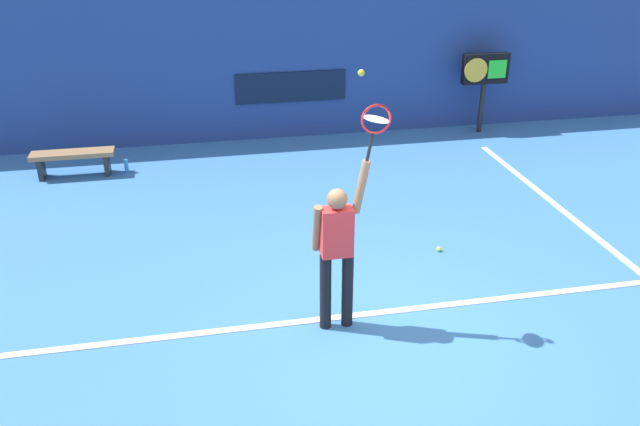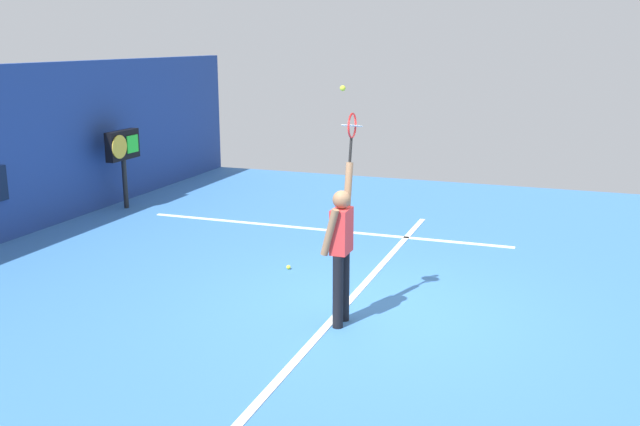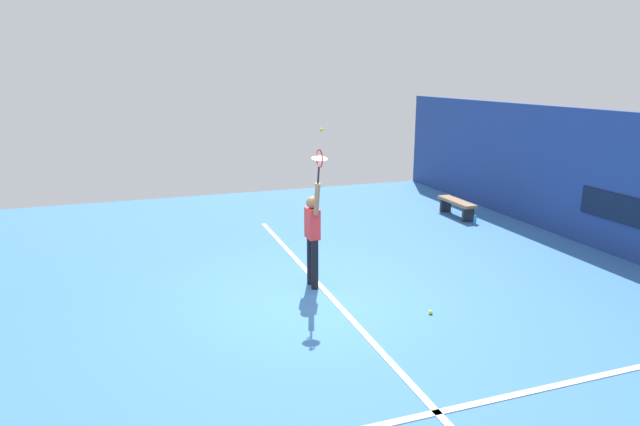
{
  "view_description": "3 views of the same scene",
  "coord_description": "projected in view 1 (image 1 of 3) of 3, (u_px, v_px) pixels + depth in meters",
  "views": [
    {
      "loc": [
        -1.95,
        -5.84,
        4.39
      ],
      "look_at": [
        -0.59,
        0.97,
        1.09
      ],
      "focal_mm": 37.01,
      "sensor_mm": 36.0,
      "label": 1
    },
    {
      "loc": [
        -8.41,
        -2.31,
        3.42
      ],
      "look_at": [
        -0.28,
        0.62,
        1.32
      ],
      "focal_mm": 39.94,
      "sensor_mm": 36.0,
      "label": 2
    },
    {
      "loc": [
        8.35,
        -2.7,
        3.79
      ],
      "look_at": [
        -0.45,
        0.35,
        1.4
      ],
      "focal_mm": 30.67,
      "sensor_mm": 36.0,
      "label": 3
    }
  ],
  "objects": [
    {
      "name": "sponsor_banner_center",
      "position": [
        291.0,
        87.0,
        13.05
      ],
      "size": [
        2.2,
        0.03,
        0.6
      ],
      "primitive_type": "cube",
      "color": "#0C1933"
    },
    {
      "name": "tennis_racket",
      "position": [
        375.0,
        123.0,
        6.57
      ],
      "size": [
        0.37,
        0.27,
        0.62
      ],
      "color": "black"
    },
    {
      "name": "back_wall",
      "position": [
        290.0,
        62.0,
        12.95
      ],
      "size": [
        18.0,
        0.2,
        3.03
      ],
      "primitive_type": "cube",
      "color": "navy",
      "rests_on": "ground_plane"
    },
    {
      "name": "water_bottle",
      "position": [
        126.0,
        166.0,
        11.7
      ],
      "size": [
        0.07,
        0.07,
        0.24
      ],
      "primitive_type": "cylinder",
      "color": "#338CD8",
      "rests_on": "ground_plane"
    },
    {
      "name": "tennis_player",
      "position": [
        337.0,
        247.0,
        7.09
      ],
      "size": [
        0.6,
        0.31,
        1.99
      ],
      "color": "black",
      "rests_on": "ground_plane"
    },
    {
      "name": "court_baseline",
      "position": [
        379.0,
        313.0,
        7.74
      ],
      "size": [
        10.0,
        0.1,
        0.01
      ],
      "primitive_type": "cube",
      "color": "white",
      "rests_on": "ground_plane"
    },
    {
      "name": "spare_ball",
      "position": [
        439.0,
        249.0,
        9.09
      ],
      "size": [
        0.07,
        0.07,
        0.07
      ],
      "primitive_type": "sphere",
      "color": "#CCE033",
      "rests_on": "ground_plane"
    },
    {
      "name": "court_sideline",
      "position": [
        582.0,
        226.0,
        9.81
      ],
      "size": [
        0.1,
        7.0,
        0.01
      ],
      "primitive_type": "cube",
      "color": "white",
      "rests_on": "ground_plane"
    },
    {
      "name": "tennis_ball",
      "position": [
        361.0,
        73.0,
        6.4
      ],
      "size": [
        0.07,
        0.07,
        0.07
      ],
      "primitive_type": "sphere",
      "color": "#CCE033"
    },
    {
      "name": "scoreboard_clock",
      "position": [
        485.0,
        72.0,
        13.26
      ],
      "size": [
        0.96,
        0.2,
        1.63
      ],
      "color": "black",
      "rests_on": "ground_plane"
    },
    {
      "name": "court_bench",
      "position": [
        73.0,
        158.0,
        11.45
      ],
      "size": [
        1.4,
        0.36,
        0.45
      ],
      "color": "olive",
      "rests_on": "ground_plane"
    },
    {
      "name": "ground_plane",
      "position": [
        389.0,
        332.0,
        7.4
      ],
      "size": [
        18.0,
        18.0,
        0.0
      ],
      "primitive_type": "plane",
      "color": "#3870B2"
    }
  ]
}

